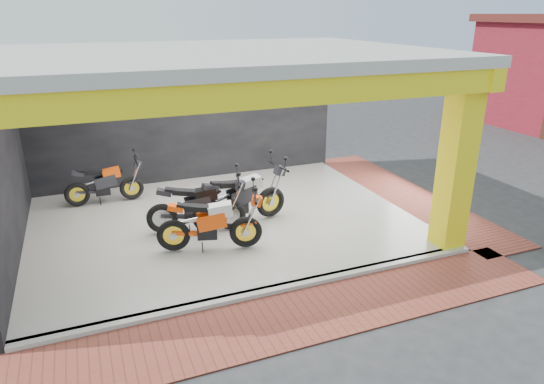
# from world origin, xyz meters

# --- Properties ---
(ground) EXTENTS (80.00, 80.00, 0.00)m
(ground) POSITION_xyz_m (0.00, 0.00, 0.00)
(ground) COLOR #2D2D30
(ground) RESTS_ON ground
(showroom_floor) EXTENTS (8.00, 6.00, 0.10)m
(showroom_floor) POSITION_xyz_m (0.00, 2.00, 0.05)
(showroom_floor) COLOR silver
(showroom_floor) RESTS_ON ground
(showroom_ceiling) EXTENTS (8.40, 6.40, 0.20)m
(showroom_ceiling) POSITION_xyz_m (0.00, 2.00, 3.60)
(showroom_ceiling) COLOR beige
(showroom_ceiling) RESTS_ON corner_column
(back_wall) EXTENTS (8.20, 0.20, 3.50)m
(back_wall) POSITION_xyz_m (0.00, 5.10, 1.75)
(back_wall) COLOR black
(back_wall) RESTS_ON ground
(corner_column) EXTENTS (0.50, 0.50, 3.50)m
(corner_column) POSITION_xyz_m (3.75, -0.75, 1.75)
(corner_column) COLOR yellow
(corner_column) RESTS_ON ground
(header_beam_front) EXTENTS (8.40, 0.30, 0.40)m
(header_beam_front) POSITION_xyz_m (0.00, -1.00, 3.30)
(header_beam_front) COLOR yellow
(header_beam_front) RESTS_ON corner_column
(header_beam_right) EXTENTS (0.30, 6.40, 0.40)m
(header_beam_right) POSITION_xyz_m (4.00, 2.00, 3.30)
(header_beam_right) COLOR yellow
(header_beam_right) RESTS_ON corner_column
(floor_kerb) EXTENTS (8.00, 0.20, 0.10)m
(floor_kerb) POSITION_xyz_m (0.00, -1.02, 0.05)
(floor_kerb) COLOR silver
(floor_kerb) RESTS_ON ground
(paver_front) EXTENTS (9.00, 1.40, 0.03)m
(paver_front) POSITION_xyz_m (0.00, -1.80, 0.01)
(paver_front) COLOR brown
(paver_front) RESTS_ON ground
(paver_right) EXTENTS (1.40, 7.00, 0.03)m
(paver_right) POSITION_xyz_m (4.80, 2.00, 0.01)
(paver_right) COLOR brown
(paver_right) RESTS_ON ground
(moto_hero) EXTENTS (2.23, 1.31, 1.28)m
(moto_hero) POSITION_xyz_m (0.02, 0.51, 0.74)
(moto_hero) COLOR #FF4A0A
(moto_hero) RESTS_ON showroom_floor
(moto_row_a) EXTENTS (2.38, 1.16, 1.40)m
(moto_row_a) POSITION_xyz_m (1.00, 1.71, 0.80)
(moto_row_a) COLOR black
(moto_row_a) RESTS_ON showroom_floor
(moto_row_b) EXTENTS (2.27, 1.29, 1.31)m
(moto_row_b) POSITION_xyz_m (-0.01, 1.41, 0.75)
(moto_row_b) COLOR black
(moto_row_b) RESTS_ON showroom_floor
(moto_row_c) EXTENTS (1.91, 0.74, 1.16)m
(moto_row_c) POSITION_xyz_m (-1.70, 3.95, 0.68)
(moto_row_c) COLOR black
(moto_row_c) RESTS_ON showroom_floor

